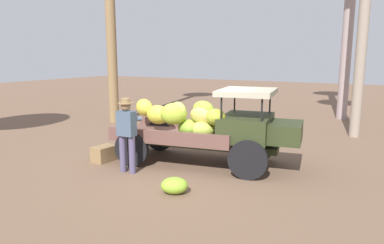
# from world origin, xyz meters

# --- Properties ---
(ground_plane) EXTENTS (60.00, 60.00, 0.00)m
(ground_plane) POSITION_xyz_m (0.00, 0.00, 0.00)
(ground_plane) COLOR brown
(truck) EXTENTS (4.62, 2.34, 1.87)m
(truck) POSITION_xyz_m (0.52, 0.31, 0.93)
(truck) COLOR #2E361C
(truck) RESTS_ON ground
(farmer) EXTENTS (0.53, 0.47, 1.71)m
(farmer) POSITION_xyz_m (-0.90, -1.13, 0.97)
(farmer) COLOR #544D6D
(farmer) RESTS_ON ground
(wooden_crate) EXTENTS (0.45, 0.63, 0.38)m
(wooden_crate) POSITION_xyz_m (-2.00, -0.71, 0.19)
(wooden_crate) COLOR olive
(wooden_crate) RESTS_ON ground
(loose_banana_bunch) EXTENTS (0.66, 0.61, 0.33)m
(loose_banana_bunch) POSITION_xyz_m (0.71, -1.71, 0.16)
(loose_banana_bunch) COLOR #8EBC32
(loose_banana_bunch) RESTS_ON ground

